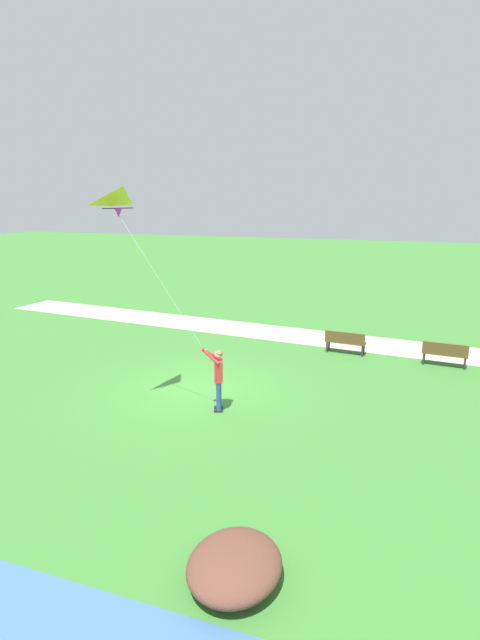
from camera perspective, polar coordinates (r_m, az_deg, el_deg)
ground_plane at (r=15.46m, az=-4.88°, el=-7.88°), size 120.00×120.00×0.00m
walkway_path at (r=21.12m, az=7.80°, el=-1.94°), size 5.31×32.09×0.02m
person_kite_flyer at (r=13.50m, az=-2.59°, el=-6.38°), size 0.49×0.63×1.83m
flying_kite at (r=12.86m, az=-13.39°, el=13.13°), size 1.39×2.09×4.24m
park_bench_near_walkway at (r=18.95m, az=12.16°, el=-2.39°), size 0.57×1.53×0.88m
park_bench_far_walkway at (r=18.57m, az=22.76°, el=-3.52°), size 0.57×1.53×0.88m
lakeside_shrub at (r=8.38m, az=-0.64°, el=-26.65°), size 1.69×1.45×0.55m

